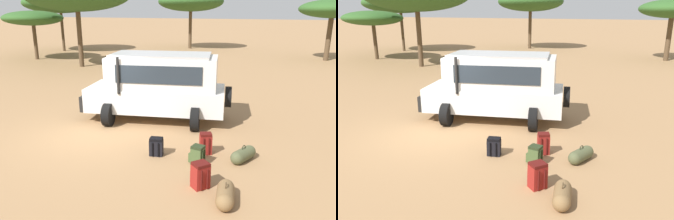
# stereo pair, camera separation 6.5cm
# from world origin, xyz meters

# --- Properties ---
(ground_plane) EXTENTS (320.00, 320.00, 0.00)m
(ground_plane) POSITION_xyz_m (0.00, 0.00, 0.00)
(ground_plane) COLOR #9E754C
(safari_vehicle) EXTENTS (5.45, 3.64, 2.44)m
(safari_vehicle) POSITION_xyz_m (1.19, 2.36, 1.29)
(safari_vehicle) COLOR silver
(safari_vehicle) RESTS_ON ground_plane
(backpack_beside_front_wheel) EXTENTS (0.42, 0.32, 0.52)m
(backpack_beside_front_wheel) POSITION_xyz_m (3.90, -0.41, 0.25)
(backpack_beside_front_wheel) COLOR #42562D
(backpack_beside_front_wheel) RESTS_ON ground_plane
(backpack_cluster_center) EXTENTS (0.42, 0.41, 0.52)m
(backpack_cluster_center) POSITION_xyz_m (2.67, -0.43, 0.25)
(backpack_cluster_center) COLOR black
(backpack_cluster_center) RESTS_ON ground_plane
(backpack_near_rear_wheel) EXTENTS (0.49, 0.47, 0.62)m
(backpack_near_rear_wheel) POSITION_xyz_m (4.42, -1.48, 0.30)
(backpack_near_rear_wheel) COLOR maroon
(backpack_near_rear_wheel) RESTS_ON ground_plane
(backpack_outermost) EXTENTS (0.42, 0.43, 0.62)m
(backpack_outermost) POSITION_xyz_m (3.84, 0.32, 0.30)
(backpack_outermost) COLOR maroon
(backpack_outermost) RESTS_ON ground_plane
(duffel_bag_low_black_case) EXTENTS (0.52, 0.92, 0.46)m
(duffel_bag_low_black_case) POSITION_xyz_m (4.91, 0.34, 0.18)
(duffel_bag_low_black_case) COLOR #4C5133
(duffel_bag_low_black_case) RESTS_ON ground_plane
(duffel_bag_soft_canvas) EXTENTS (0.53, 0.94, 0.48)m
(duffel_bag_soft_canvas) POSITION_xyz_m (5.14, -1.83, 0.19)
(duffel_bag_soft_canvas) COLOR brown
(duffel_bag_soft_canvas) RESTS_ON ground_plane
(acacia_tree_far_left) EXTENTS (7.29, 6.95, 5.57)m
(acacia_tree_far_left) POSITION_xyz_m (-18.11, 16.93, 4.61)
(acacia_tree_far_left) COLOR brown
(acacia_tree_far_left) RESTS_ON ground_plane
(acacia_tree_left_mid) EXTENTS (5.17, 4.46, 3.91)m
(acacia_tree_left_mid) POSITION_xyz_m (-15.66, 11.41, 3.31)
(acacia_tree_left_mid) COLOR brown
(acacia_tree_left_mid) RESTS_ON ground_plane
(acacia_tree_right_mid) EXTENTS (6.88, 6.52, 5.82)m
(acacia_tree_right_mid) POSITION_xyz_m (-7.83, 25.06, 4.80)
(acacia_tree_right_mid) COLOR brown
(acacia_tree_right_mid) RESTS_ON ground_plane
(acacia_tree_far_right) EXTENTS (5.06, 4.78, 4.76)m
(acacia_tree_far_right) POSITION_xyz_m (5.72, 21.96, 4.00)
(acacia_tree_far_right) COLOR brown
(acacia_tree_far_right) RESTS_ON ground_plane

